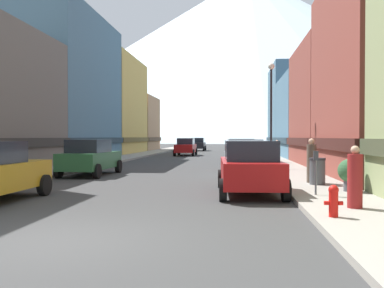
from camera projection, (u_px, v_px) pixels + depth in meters
The scene contains 25 objects.
ground_plane at pixel (52, 242), 7.52m from camera, with size 400.00×400.00×0.00m, color #383838.
sidewalk_left at pixel (141, 155), 42.96m from camera, with size 2.50×100.00×0.15m, color gray.
sidewalk_right at pixel (263, 155), 41.72m from camera, with size 2.50×100.00×0.15m, color gray.
storefront_left_2 at pixel (56, 90), 33.97m from camera, with size 7.64×13.05×11.79m.
storefront_left_3 at pixel (100, 108), 46.63m from camera, with size 8.57×11.83×10.64m.
storefront_left_4 at pixel (133, 125), 57.21m from camera, with size 6.38×8.62×7.40m.
storefront_right_2 at pixel (369, 108), 26.99m from camera, with size 9.39×9.05×7.88m.
storefront_right_3 at pixel (338, 119), 36.53m from camera, with size 10.18×9.89×7.23m.
storefront_right_4 at pixel (302, 112), 46.38m from camera, with size 7.03×9.54×9.79m.
car_left_1 at pixel (90, 157), 20.58m from camera, with size 2.15×4.44×1.78m.
car_right_0 at pixel (250, 167), 13.77m from camera, with size 2.25×4.48×1.78m.
car_right_1 at pixel (244, 157), 20.61m from camera, with size 2.24×4.48×1.78m.
car_right_2 at pixel (242, 152), 27.32m from camera, with size 2.14×4.44×1.78m.
car_driving_0 at pixel (198, 144), 57.24m from camera, with size 2.06×4.40×1.78m.
car_driving_1 at pixel (186, 147), 42.54m from camera, with size 2.06×4.40×1.78m.
fire_hydrant_near at pixel (334, 200), 9.09m from camera, with size 0.40×0.22×0.70m.
parking_meter_near at pixel (316, 166), 12.57m from camera, with size 0.14×0.10×1.33m.
trash_bin_right at pixel (317, 171), 15.31m from camera, with size 0.59×0.59×0.98m.
potted_plant_0 at pixel (350, 172), 13.37m from camera, with size 0.76×0.76×1.05m.
potted_plant_2 at pixel (74, 156), 26.91m from camera, with size 0.64×0.64×0.98m.
pedestrian_0 at pixel (277, 152), 28.62m from camera, with size 0.36×0.36×1.54m.
pedestrian_1 at pixel (355, 179), 10.24m from camera, with size 0.36×0.36×1.54m.
pedestrian_2 at pixel (311, 162), 15.94m from camera, with size 0.36×0.36×1.70m.
streetlamp_right at pixel (271, 100), 23.10m from camera, with size 0.36×0.36×5.86m.
mountain_backdrop at pixel (249, 57), 264.03m from camera, with size 312.03×312.03×105.05m, color silver.
Camera 1 is at (3.26, -7.20, 1.90)m, focal length 38.89 mm.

